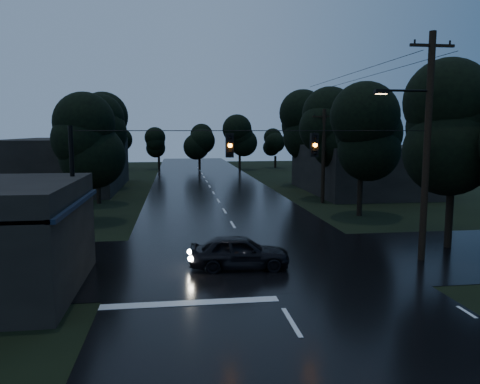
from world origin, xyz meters
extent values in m
cube|color=black|center=(0.00, 30.00, 0.00)|extent=(12.00, 120.00, 0.02)
cube|color=black|center=(0.00, 12.00, 0.00)|extent=(60.00, 9.00, 0.02)
cube|color=black|center=(-7.00, 9.00, 3.20)|extent=(0.30, 7.00, 0.15)
cylinder|color=black|center=(-7.20, 6.00, 1.50)|extent=(0.10, 0.10, 3.00)
cylinder|color=black|center=(-7.20, 12.00, 1.50)|extent=(0.10, 0.10, 3.00)
cube|color=#FFB166|center=(-7.05, 7.50, 2.50)|extent=(0.06, 1.60, 0.50)
cube|color=#FFB166|center=(-7.05, 10.20, 2.50)|extent=(0.06, 1.20, 0.50)
cube|color=black|center=(14.00, 34.00, 2.20)|extent=(10.00, 14.00, 4.40)
cube|color=black|center=(-14.00, 40.00, 2.50)|extent=(10.00, 16.00, 5.00)
cylinder|color=black|center=(7.50, 11.00, 5.00)|extent=(0.30, 0.30, 10.00)
cube|color=black|center=(7.50, 11.00, 9.40)|extent=(2.00, 0.12, 0.12)
cylinder|color=black|center=(6.40, 11.00, 7.50)|extent=(2.20, 0.10, 0.10)
cube|color=black|center=(5.30, 11.00, 7.45)|extent=(0.60, 0.25, 0.18)
cube|color=#FFB266|center=(5.30, 11.00, 7.35)|extent=(0.45, 0.18, 0.03)
cylinder|color=black|center=(8.30, 28.00, 3.75)|extent=(0.30, 0.30, 7.50)
cube|color=black|center=(8.30, 28.00, 6.90)|extent=(2.00, 0.12, 0.12)
cylinder|color=black|center=(-7.50, 11.00, 3.00)|extent=(0.18, 0.18, 6.00)
cylinder|color=black|center=(0.00, 11.00, 5.80)|extent=(15.00, 0.03, 0.03)
cube|color=black|center=(-1.20, 11.00, 5.20)|extent=(0.32, 0.25, 1.00)
sphere|color=orange|center=(-1.20, 10.85, 5.20)|extent=(0.18, 0.18, 0.18)
cube|color=black|center=(2.40, 11.00, 5.20)|extent=(0.32, 0.25, 1.00)
sphere|color=orange|center=(2.40, 10.85, 5.20)|extent=(0.18, 0.18, 0.18)
cylinder|color=black|center=(10.00, 13.00, 1.40)|extent=(0.36, 0.36, 2.80)
sphere|color=black|center=(10.00, 13.00, 4.80)|extent=(4.48, 4.48, 4.48)
sphere|color=black|center=(10.00, 13.00, 6.00)|extent=(4.48, 4.48, 4.48)
sphere|color=black|center=(10.00, 13.00, 7.20)|extent=(4.48, 4.48, 4.48)
cylinder|color=black|center=(-9.00, 22.00, 1.22)|extent=(0.36, 0.36, 2.45)
sphere|color=black|center=(-9.00, 22.00, 4.20)|extent=(3.92, 3.92, 3.92)
sphere|color=black|center=(-9.00, 22.00, 5.25)|extent=(3.92, 3.92, 3.92)
sphere|color=black|center=(-9.00, 22.00, 6.30)|extent=(3.92, 3.92, 3.92)
cylinder|color=black|center=(-9.60, 30.00, 1.31)|extent=(0.36, 0.36, 2.62)
sphere|color=black|center=(-9.60, 30.00, 4.50)|extent=(4.20, 4.20, 4.20)
sphere|color=black|center=(-9.60, 30.00, 5.62)|extent=(4.20, 4.20, 4.20)
sphere|color=black|center=(-9.60, 30.00, 6.75)|extent=(4.20, 4.20, 4.20)
cylinder|color=black|center=(-10.20, 40.00, 1.40)|extent=(0.36, 0.36, 2.80)
sphere|color=black|center=(-10.20, 40.00, 4.80)|extent=(4.48, 4.48, 4.48)
sphere|color=black|center=(-10.20, 40.00, 6.00)|extent=(4.48, 4.48, 4.48)
sphere|color=black|center=(-10.20, 40.00, 7.20)|extent=(4.48, 4.48, 4.48)
cylinder|color=black|center=(9.00, 22.00, 1.31)|extent=(0.36, 0.36, 2.62)
sphere|color=black|center=(9.00, 22.00, 4.50)|extent=(4.20, 4.20, 4.20)
sphere|color=black|center=(9.00, 22.00, 5.62)|extent=(4.20, 4.20, 4.20)
sphere|color=black|center=(9.00, 22.00, 6.75)|extent=(4.20, 4.20, 4.20)
cylinder|color=black|center=(9.60, 30.00, 1.40)|extent=(0.36, 0.36, 2.80)
sphere|color=black|center=(9.60, 30.00, 4.80)|extent=(4.48, 4.48, 4.48)
sphere|color=black|center=(9.60, 30.00, 6.00)|extent=(4.48, 4.48, 4.48)
sphere|color=black|center=(9.60, 30.00, 7.20)|extent=(4.48, 4.48, 4.48)
cylinder|color=black|center=(10.20, 40.00, 1.49)|extent=(0.36, 0.36, 2.97)
sphere|color=black|center=(10.20, 40.00, 5.10)|extent=(4.76, 4.76, 4.76)
sphere|color=black|center=(10.20, 40.00, 6.38)|extent=(4.76, 4.76, 4.76)
sphere|color=black|center=(10.20, 40.00, 7.65)|extent=(4.76, 4.76, 4.76)
imported|color=black|center=(-0.80, 10.83, 0.72)|extent=(4.32, 1.99, 1.43)
camera|label=1|loc=(-3.39, -8.24, 5.80)|focal=35.00mm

